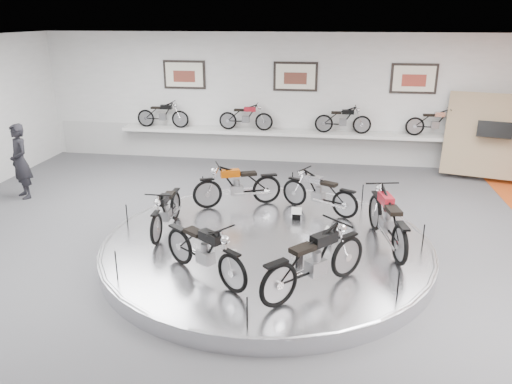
# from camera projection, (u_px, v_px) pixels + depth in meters

# --- Properties ---
(floor) EXTENTS (16.00, 16.00, 0.00)m
(floor) POSITION_uv_depth(u_px,v_px,m) (265.00, 261.00, 9.60)
(floor) COLOR #4C4C4F
(floor) RESTS_ON ground
(ceiling) EXTENTS (16.00, 16.00, 0.00)m
(ceiling) POSITION_uv_depth(u_px,v_px,m) (266.00, 45.00, 8.27)
(ceiling) COLOR white
(ceiling) RESTS_ON wall_back
(wall_back) EXTENTS (16.00, 0.00, 16.00)m
(wall_back) POSITION_uv_depth(u_px,v_px,m) (295.00, 99.00, 15.46)
(wall_back) COLOR white
(wall_back) RESTS_ON floor
(dado_band) EXTENTS (15.68, 0.04, 1.10)m
(dado_band) POSITION_uv_depth(u_px,v_px,m) (294.00, 145.00, 15.93)
(dado_band) COLOR #BCBCBA
(dado_band) RESTS_ON floor
(display_platform) EXTENTS (6.40, 6.40, 0.30)m
(display_platform) POSITION_uv_depth(u_px,v_px,m) (267.00, 247.00, 9.83)
(display_platform) COLOR silver
(display_platform) RESTS_ON floor
(platform_rim) EXTENTS (6.40, 6.40, 0.10)m
(platform_rim) POSITION_uv_depth(u_px,v_px,m) (267.00, 241.00, 9.79)
(platform_rim) COLOR #B2B2BA
(platform_rim) RESTS_ON display_platform
(shelf) EXTENTS (11.00, 0.55, 0.10)m
(shelf) POSITION_uv_depth(u_px,v_px,m) (293.00, 133.00, 15.51)
(shelf) COLOR silver
(shelf) RESTS_ON wall_back
(poster_left) EXTENTS (1.35, 0.06, 0.88)m
(poster_left) POSITION_uv_depth(u_px,v_px,m) (184.00, 75.00, 15.68)
(poster_left) COLOR #EDE8CD
(poster_left) RESTS_ON wall_back
(poster_center) EXTENTS (1.35, 0.06, 0.88)m
(poster_center) POSITION_uv_depth(u_px,v_px,m) (295.00, 77.00, 15.19)
(poster_center) COLOR #EDE8CD
(poster_center) RESTS_ON wall_back
(poster_right) EXTENTS (1.35, 0.06, 0.88)m
(poster_right) POSITION_uv_depth(u_px,v_px,m) (414.00, 79.00, 14.70)
(poster_right) COLOR #EDE8CD
(poster_right) RESTS_ON wall_back
(display_panel) EXTENTS (2.56, 1.52, 2.30)m
(display_panel) POSITION_uv_depth(u_px,v_px,m) (490.00, 136.00, 14.08)
(display_panel) COLOR #8E7B58
(display_panel) RESTS_ON floor
(shelf_bike_a) EXTENTS (1.22, 0.43, 0.73)m
(shelf_bike_a) POSITION_uv_depth(u_px,v_px,m) (163.00, 116.00, 15.97)
(shelf_bike_a) COLOR black
(shelf_bike_a) RESTS_ON shelf
(shelf_bike_b) EXTENTS (1.22, 0.43, 0.73)m
(shelf_bike_b) POSITION_uv_depth(u_px,v_px,m) (246.00, 119.00, 15.59)
(shelf_bike_b) COLOR maroon
(shelf_bike_b) RESTS_ON shelf
(shelf_bike_c) EXTENTS (1.22, 0.43, 0.73)m
(shelf_bike_c) POSITION_uv_depth(u_px,v_px,m) (343.00, 121.00, 15.16)
(shelf_bike_c) COLOR black
(shelf_bike_c) RESTS_ON shelf
(shelf_bike_d) EXTENTS (1.22, 0.43, 0.73)m
(shelf_bike_d) POSITION_uv_depth(u_px,v_px,m) (435.00, 124.00, 14.79)
(shelf_bike_d) COLOR #B5B4B9
(shelf_bike_d) RESTS_ON shelf
(bike_a) EXTENTS (1.69, 1.26, 0.95)m
(bike_a) POSITION_uv_depth(u_px,v_px,m) (319.00, 192.00, 11.04)
(bike_a) COLOR #B5B4B9
(bike_a) RESTS_ON display_platform
(bike_b) EXTENTS (1.85, 1.23, 1.03)m
(bike_b) POSITION_uv_depth(u_px,v_px,m) (237.00, 185.00, 11.37)
(bike_b) COLOR #AF4704
(bike_b) RESTS_ON display_platform
(bike_c) EXTENTS (0.58, 1.59, 0.93)m
(bike_c) POSITION_uv_depth(u_px,v_px,m) (166.00, 209.00, 10.05)
(bike_c) COLOR black
(bike_c) RESTS_ON display_platform
(bike_d) EXTENTS (1.74, 1.50, 1.01)m
(bike_d) POSITION_uv_depth(u_px,v_px,m) (204.00, 250.00, 8.23)
(bike_d) COLOR black
(bike_d) RESTS_ON display_platform
(bike_e) EXTENTS (1.78, 1.82, 1.11)m
(bike_e) POSITION_uv_depth(u_px,v_px,m) (315.00, 260.00, 7.80)
(bike_e) COLOR black
(bike_e) RESTS_ON display_platform
(bike_f) EXTENTS (1.05, 2.00, 1.12)m
(bike_f) POSITION_uv_depth(u_px,v_px,m) (387.00, 218.00, 9.37)
(bike_f) COLOR maroon
(bike_f) RESTS_ON display_platform
(visitor) EXTENTS (0.84, 0.79, 1.92)m
(visitor) POSITION_uv_depth(u_px,v_px,m) (20.00, 161.00, 12.66)
(visitor) COLOR black
(visitor) RESTS_ON floor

